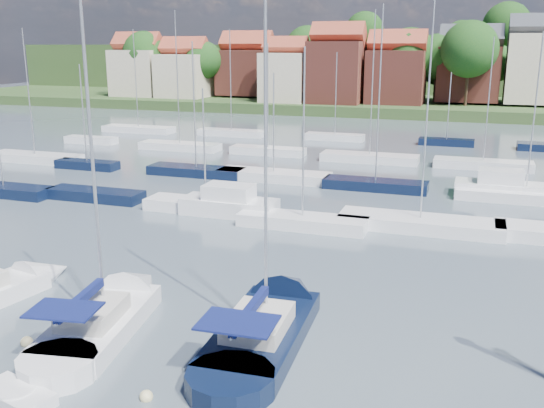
% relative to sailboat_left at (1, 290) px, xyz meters
% --- Properties ---
extents(ground, '(260.00, 260.00, 0.00)m').
position_rel_sailboat_left_xyz_m(ground, '(10.15, 37.40, -0.37)').
color(ground, '#46525F').
rests_on(ground, ground).
extents(sailboat_left, '(4.07, 9.32, 12.40)m').
position_rel_sailboat_left_xyz_m(sailboat_left, '(0.00, 0.00, 0.00)').
color(sailboat_left, silver).
rests_on(sailboat_left, ground).
extents(sailboat_centre, '(4.82, 11.68, 15.42)m').
position_rel_sailboat_left_xyz_m(sailboat_centre, '(6.60, -0.42, -0.01)').
color(sailboat_centre, silver).
rests_on(sailboat_centre, ground).
extents(sailboat_navy, '(3.85, 12.47, 17.04)m').
position_rel_sailboat_left_xyz_m(sailboat_navy, '(13.67, 1.24, -0.02)').
color(sailboat_navy, black).
rests_on(sailboat_navy, ground).
extents(tender, '(3.03, 1.92, 0.61)m').
position_rel_sailboat_left_xyz_m(tender, '(7.13, -7.16, -0.13)').
color(tender, silver).
rests_on(tender, ground).
extents(buoy_c, '(0.51, 0.51, 0.51)m').
position_rel_sailboat_left_xyz_m(buoy_c, '(4.56, -3.62, -0.37)').
color(buoy_c, beige).
rests_on(buoy_c, ground).
extents(buoy_d, '(0.48, 0.48, 0.48)m').
position_rel_sailboat_left_xyz_m(buoy_d, '(11.28, -5.55, -0.37)').
color(buoy_d, beige).
rests_on(buoy_d, ground).
extents(buoy_e, '(0.47, 0.47, 0.47)m').
position_rel_sailboat_left_xyz_m(buoy_e, '(11.93, 3.77, -0.37)').
color(buoy_e, beige).
rests_on(buoy_e, ground).
extents(marina_field, '(79.62, 41.41, 15.93)m').
position_rel_sailboat_left_xyz_m(marina_field, '(12.06, 32.55, 0.06)').
color(marina_field, silver).
rests_on(marina_field, ground).
extents(far_shore_town, '(212.46, 90.00, 22.27)m').
position_rel_sailboat_left_xyz_m(far_shore_town, '(12.38, 130.07, 4.24)').
color(far_shore_town, '#384C26').
rests_on(far_shore_town, ground).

